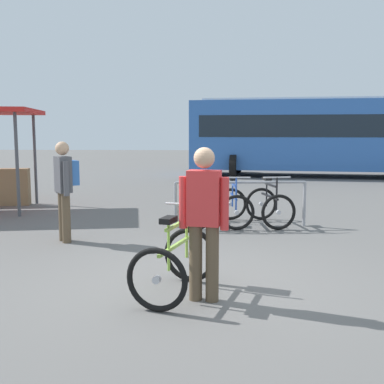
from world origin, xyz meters
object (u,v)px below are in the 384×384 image
Objects in this scene: racked_bike_yellow at (197,206)px; racked_bike_blue at (233,206)px; person_with_featured_bike at (204,217)px; bus_distant at (318,133)px; pedestrian_with_backpack at (65,185)px; featured_bicycle at (178,254)px; racked_bike_black at (269,206)px.

racked_bike_yellow is 0.95× the size of racked_bike_blue.
bus_distant is at bearing 74.03° from person_with_featured_bike.
racked_bike_blue is 4.22m from person_with_featured_bike.
person_with_featured_bike and pedestrian_with_backpack have the same top height.
racked_bike_blue is 4.00m from featured_bicycle.
racked_bike_yellow is 2.62m from pedestrian_with_backpack.
racked_bike_blue and featured_bicycle have the same top height.
bus_distant is at bearing 70.26° from racked_bike_blue.
racked_bike_yellow is 11.26m from bus_distant.
racked_bike_yellow is 0.70m from racked_bike_blue.
racked_bike_blue is at bearing 5.57° from racked_bike_yellow.
racked_bike_blue is 0.11× the size of bus_distant.
racked_bike_blue is at bearing -174.42° from racked_bike_black.
bus_distant is (3.67, 10.22, 1.37)m from racked_bike_blue.
bus_distant reaches higher than person_with_featured_bike.
pedestrian_with_backpack is (-2.04, 2.39, 0.49)m from featured_bicycle.
pedestrian_with_backpack is (-2.10, -1.47, 0.57)m from racked_bike_yellow.
racked_bike_black is 0.74× the size of pedestrian_with_backpack.
pedestrian_with_backpack is (-2.79, -1.54, 0.57)m from racked_bike_blue.
person_with_featured_bike is (-1.15, -4.23, 0.54)m from racked_bike_black.
racked_bike_black is 4.41m from person_with_featured_bike.
racked_bike_black is (0.70, 0.07, 0.00)m from racked_bike_blue.
featured_bicycle is 3.19m from pedestrian_with_backpack.
featured_bicycle is 0.76× the size of pedestrian_with_backpack.
racked_bike_yellow is 3.86m from featured_bicycle.
racked_bike_yellow is at bearing 93.46° from person_with_featured_bike.
racked_bike_black is at bearing 74.83° from person_with_featured_bike.
featured_bicycle is 0.12× the size of bus_distant.
person_with_featured_bike reaches higher than featured_bicycle.
racked_bike_blue is 0.71× the size of person_with_featured_bike.
racked_bike_black is 0.97× the size of featured_bicycle.
racked_bike_black is at bearing 70.13° from featured_bicycle.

